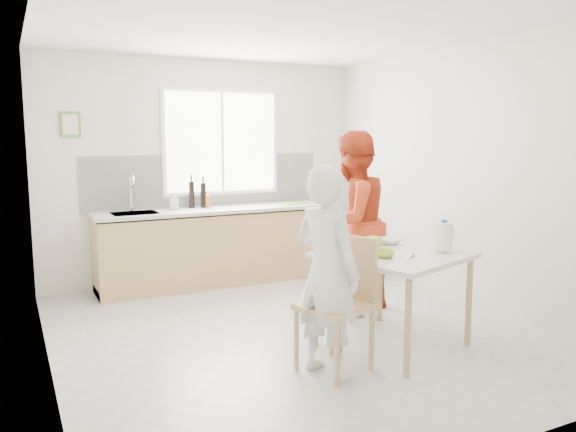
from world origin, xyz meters
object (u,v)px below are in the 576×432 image
(wine_bottle_a, at_px, (192,195))
(wine_bottle_b, at_px, (203,195))
(dining_table, at_px, (393,263))
(person_white, at_px, (327,272))
(milk_jug, at_px, (444,236))
(chair_far, at_px, (345,272))
(bowl_green, at_px, (384,254))
(bowl_white, at_px, (390,241))
(person_red, at_px, (351,222))
(chair_left, at_px, (341,297))

(wine_bottle_a, xyz_separation_m, wine_bottle_b, (0.14, -0.02, -0.01))
(dining_table, xyz_separation_m, person_white, (-0.80, -0.26, 0.06))
(wine_bottle_b, bearing_deg, milk_jug, -68.78)
(person_white, xyz_separation_m, wine_bottle_b, (0.06, 3.01, 0.28))
(dining_table, height_order, milk_jug, milk_jug)
(milk_jug, height_order, wine_bottle_b, wine_bottle_b)
(chair_far, xyz_separation_m, person_white, (-0.88, -1.14, 0.34))
(bowl_green, xyz_separation_m, bowl_white, (0.38, 0.44, -0.00))
(dining_table, bearing_deg, milk_jug, -23.17)
(bowl_white, bearing_deg, person_red, 89.50)
(chair_left, bearing_deg, wine_bottle_b, 164.14)
(dining_table, height_order, wine_bottle_b, wine_bottle_b)
(bowl_green, height_order, bowl_white, bowl_green)
(chair_left, relative_size, bowl_green, 5.77)
(chair_far, height_order, wine_bottle_a, wine_bottle_a)
(bowl_white, distance_m, milk_jug, 0.54)
(chair_left, height_order, bowl_green, chair_left)
(bowl_green, distance_m, bowl_white, 0.58)
(dining_table, relative_size, chair_left, 1.29)
(milk_jug, bearing_deg, person_white, 166.40)
(chair_far, bearing_deg, dining_table, -113.35)
(person_white, relative_size, wine_bottle_b, 5.23)
(dining_table, bearing_deg, bowl_green, -148.16)
(dining_table, height_order, wine_bottle_a, wine_bottle_a)
(person_red, relative_size, bowl_green, 10.36)
(milk_jug, bearing_deg, wine_bottle_a, 95.66)
(chair_far, relative_size, milk_jug, 3.13)
(person_white, bearing_deg, dining_table, -90.00)
(bowl_green, height_order, wine_bottle_a, wine_bottle_a)
(wine_bottle_a, bearing_deg, milk_jug, -66.54)
(bowl_white, bearing_deg, dining_table, -122.39)
(chair_left, height_order, wine_bottle_a, wine_bottle_a)
(person_white, xyz_separation_m, bowl_white, (1.01, 0.59, 0.05))
(dining_table, xyz_separation_m, chair_far, (0.09, 0.88, -0.28))
(person_white, xyz_separation_m, milk_jug, (1.19, 0.09, 0.16))
(chair_far, relative_size, bowl_green, 4.56)
(person_red, bearing_deg, dining_table, 59.74)
(chair_far, bearing_deg, bowl_green, -122.57)
(person_white, relative_size, milk_jug, 6.11)
(dining_table, distance_m, chair_far, 0.93)
(dining_table, bearing_deg, bowl_white, 57.61)
(wine_bottle_b, bearing_deg, person_white, -91.09)
(person_red, xyz_separation_m, wine_bottle_a, (-1.10, 1.80, 0.17))
(chair_far, bearing_deg, chair_left, -141.60)
(milk_jug, bearing_deg, wine_bottle_b, 93.41)
(chair_far, distance_m, milk_jug, 1.20)
(bowl_green, bearing_deg, chair_left, -168.23)
(chair_left, xyz_separation_m, bowl_green, (0.47, 0.10, 0.27))
(person_white, bearing_deg, chair_far, -55.69)
(dining_table, relative_size, bowl_green, 7.45)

